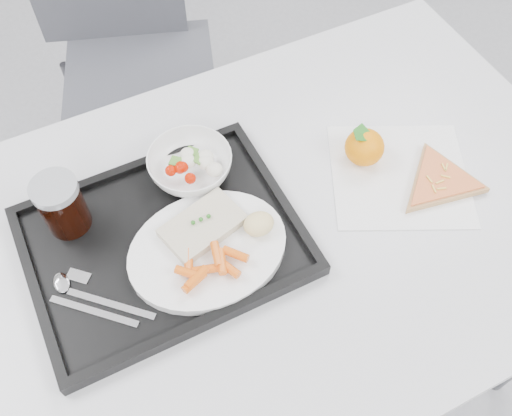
% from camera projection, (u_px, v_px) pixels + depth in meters
% --- Properties ---
extents(table, '(1.20, 0.80, 0.75)m').
position_uv_depth(table, '(274.00, 241.00, 1.06)').
color(table, '#A8A8AA').
rests_on(table, ground).
extents(chair, '(0.53, 0.54, 0.93)m').
position_uv_depth(chair, '(126.00, 37.00, 1.59)').
color(chair, '#3E4046').
rests_on(chair, ground).
extents(tray, '(0.45, 0.35, 0.03)m').
position_uv_depth(tray, '(164.00, 242.00, 0.97)').
color(tray, black).
rests_on(tray, table).
extents(dinner_plate, '(0.27, 0.27, 0.02)m').
position_uv_depth(dinner_plate, '(208.00, 250.00, 0.95)').
color(dinner_plate, white).
rests_on(dinner_plate, tray).
extents(fish_fillet, '(0.15, 0.11, 0.03)m').
position_uv_depth(fish_fillet, '(203.00, 226.00, 0.95)').
color(fish_fillet, beige).
rests_on(fish_fillet, dinner_plate).
extents(bread_roll, '(0.06, 0.06, 0.03)m').
position_uv_depth(bread_roll, '(259.00, 224.00, 0.94)').
color(bread_roll, '#EECA8E').
rests_on(bread_roll, dinner_plate).
extents(salad_bowl, '(0.15, 0.15, 0.05)m').
position_uv_depth(salad_bowl, '(190.00, 165.00, 1.02)').
color(salad_bowl, white).
rests_on(salad_bowl, tray).
extents(cola_glass, '(0.08, 0.08, 0.11)m').
position_uv_depth(cola_glass, '(62.00, 204.00, 0.94)').
color(cola_glass, black).
rests_on(cola_glass, tray).
extents(cutlery, '(0.14, 0.15, 0.01)m').
position_uv_depth(cutlery, '(87.00, 296.00, 0.91)').
color(cutlery, silver).
rests_on(cutlery, tray).
extents(napkin, '(0.33, 0.32, 0.00)m').
position_uv_depth(napkin, '(399.00, 175.00, 1.06)').
color(napkin, white).
rests_on(napkin, table).
extents(tangerine, '(0.08, 0.08, 0.07)m').
position_uv_depth(tangerine, '(364.00, 147.00, 1.05)').
color(tangerine, '#FFA00E').
rests_on(tangerine, napkin).
extents(pizza_slice, '(0.24, 0.24, 0.02)m').
position_uv_depth(pizza_slice, '(440.00, 181.00, 1.04)').
color(pizza_slice, tan).
rests_on(pizza_slice, napkin).
extents(carrot_pile, '(0.12, 0.08, 0.02)m').
position_uv_depth(carrot_pile, '(209.00, 267.00, 0.90)').
color(carrot_pile, orange).
rests_on(carrot_pile, dinner_plate).
extents(salad_contents, '(0.10, 0.08, 0.02)m').
position_uv_depth(salad_contents, '(195.00, 163.00, 1.01)').
color(salad_contents, '#B31400').
rests_on(salad_contents, salad_bowl).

